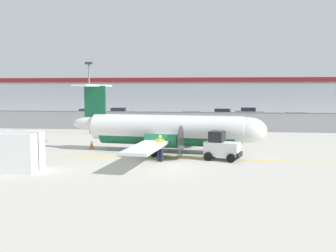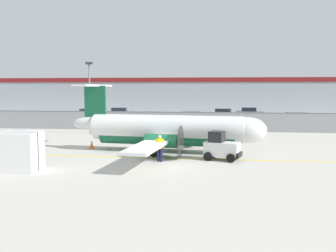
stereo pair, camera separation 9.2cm
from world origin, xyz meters
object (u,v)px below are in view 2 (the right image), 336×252
object	(u,v)px
parked_car_2	(151,118)
parked_car_3	(190,118)
baggage_tug	(221,147)
parked_car_4	(222,114)
parked_car_0	(88,114)
cargo_container	(17,152)
traffic_cone_near_left	(159,152)
parked_car_1	(120,113)
parked_car_5	(250,113)
apron_light_pole	(90,92)
ground_crew_worker	(160,147)
commuter_airplane	(170,130)
parked_car_6	(298,119)
traffic_cone_near_right	(92,144)

from	to	relation	value
parked_car_2	parked_car_3	bearing A→B (deg)	-173.00
baggage_tug	parked_car_4	distance (m)	30.25
parked_car_0	parked_car_3	world-z (taller)	same
cargo_container	traffic_cone_near_left	bearing A→B (deg)	32.17
cargo_container	parked_car_1	size ratio (longest dim) A/B	0.58
parked_car_4	parked_car_5	bearing A→B (deg)	-130.56
parked_car_0	parked_car_3	size ratio (longest dim) A/B	0.96
parked_car_4	apron_light_pole	bearing A→B (deg)	60.25
ground_crew_worker	parked_car_3	bearing A→B (deg)	-175.06
traffic_cone_near_left	parked_car_2	xyz separation A→B (m)	(-4.33, 21.16, 0.58)
commuter_airplane	parked_car_0	world-z (taller)	commuter_airplane
parked_car_3	parked_car_4	bearing A→B (deg)	-127.73
parked_car_0	parked_car_2	bearing A→B (deg)	150.89
parked_car_2	parked_car_6	distance (m)	18.07
cargo_container	parked_car_2	size ratio (longest dim) A/B	0.58
ground_crew_worker	parked_car_5	xyz separation A→B (m)	(8.59, 35.01, -0.06)
parked_car_1	parked_car_6	world-z (taller)	same
traffic_cone_near_right	parked_car_5	size ratio (longest dim) A/B	0.15
ground_crew_worker	apron_light_pole	size ratio (longest dim) A/B	0.23
parked_car_1	parked_car_4	size ratio (longest dim) A/B	0.99
cargo_container	traffic_cone_near_right	distance (m)	8.39
ground_crew_worker	parked_car_4	bearing A→B (deg)	177.58
parked_car_1	cargo_container	bearing A→B (deg)	-90.26
baggage_tug	parked_car_3	distance (m)	23.32
traffic_cone_near_left	parked_car_3	size ratio (longest dim) A/B	0.15
parked_car_5	apron_light_pole	bearing A→B (deg)	-123.88
commuter_airplane	parked_car_4	world-z (taller)	commuter_airplane
traffic_cone_near_right	parked_car_1	distance (m)	27.81
traffic_cone_near_left	parked_car_2	distance (m)	21.61
baggage_tug	parked_car_2	distance (m)	23.42
parked_car_2	parked_car_3	size ratio (longest dim) A/B	1.00
apron_light_pole	parked_car_6	bearing A→B (deg)	24.48
commuter_airplane	cargo_container	world-z (taller)	commuter_airplane
parked_car_4	apron_light_pole	xyz separation A→B (m)	(-13.66, -17.73, 3.41)
baggage_tug	parked_car_1	xyz separation A→B (m)	(-14.83, 30.89, 0.04)
traffic_cone_near_left	parked_car_5	size ratio (longest dim) A/B	0.15
commuter_airplane	parked_car_3	bearing A→B (deg)	95.80
parked_car_0	parked_car_5	size ratio (longest dim) A/B	0.97
parked_car_6	traffic_cone_near_left	bearing A→B (deg)	-128.61
baggage_tug	traffic_cone_near_right	world-z (taller)	baggage_tug
baggage_tug	apron_light_pole	bearing A→B (deg)	152.98
commuter_airplane	parked_car_6	bearing A→B (deg)	62.79
parked_car_3	parked_car_6	world-z (taller)	same
commuter_airplane	traffic_cone_near_left	size ratio (longest dim) A/B	25.12
commuter_airplane	traffic_cone_near_left	world-z (taller)	commuter_airplane
traffic_cone_near_left	baggage_tug	bearing A→B (deg)	-8.99
commuter_airplane	parked_car_5	world-z (taller)	commuter_airplane
parked_car_2	apron_light_pole	size ratio (longest dim) A/B	0.60
traffic_cone_near_right	parked_car_3	distance (m)	20.53
parked_car_2	apron_light_pole	distance (m)	10.94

